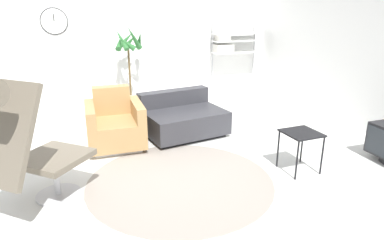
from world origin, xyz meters
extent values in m
plane|color=silver|center=(0.00, 0.00, 0.00)|extent=(12.00, 12.00, 0.00)
cube|color=white|center=(0.00, 3.01, 1.40)|extent=(12.00, 0.06, 2.80)
cylinder|color=black|center=(-1.02, 2.97, 1.58)|extent=(0.45, 0.01, 0.45)
cylinder|color=white|center=(-1.02, 2.96, 1.58)|extent=(0.42, 0.02, 0.42)
cube|color=black|center=(-1.02, 2.95, 1.65)|extent=(0.01, 0.01, 0.13)
cylinder|color=gray|center=(0.04, -0.35, 0.00)|extent=(2.04, 2.04, 0.01)
cylinder|color=#BCBCC1|center=(-1.21, -0.17, 0.01)|extent=(0.62, 0.62, 0.02)
cylinder|color=#BCBCC1|center=(-1.21, -0.17, 0.20)|extent=(0.06, 0.06, 0.36)
cube|color=#6B6051|center=(-1.21, -0.17, 0.42)|extent=(0.83, 0.83, 0.06)
cube|color=#6B6051|center=(-1.55, -0.51, 0.85)|extent=(0.71, 0.70, 0.82)
cube|color=silver|center=(-0.44, 0.90, 0.03)|extent=(0.65, 0.68, 0.06)
cube|color=#AD8451|center=(-0.44, 0.90, 0.22)|extent=(0.55, 0.81, 0.33)
cube|color=#AD8451|center=(-0.42, 1.20, 0.58)|extent=(0.51, 0.21, 0.39)
cube|color=#AD8451|center=(-0.13, 0.88, 0.33)|extent=(0.17, 0.79, 0.54)
cube|color=#AD8451|center=(-0.75, 0.92, 0.33)|extent=(0.17, 0.79, 0.54)
cube|color=black|center=(0.58, 1.00, 0.03)|extent=(1.10, 0.86, 0.05)
cube|color=#333338|center=(0.58, 1.00, 0.21)|extent=(1.22, 1.00, 0.33)
cube|color=#333338|center=(0.54, 1.33, 0.49)|extent=(1.15, 0.33, 0.23)
cube|color=black|center=(1.41, -0.61, 0.47)|extent=(0.39, 0.39, 0.02)
cylinder|color=black|center=(1.24, -0.78, 0.23)|extent=(0.02, 0.02, 0.46)
cylinder|color=black|center=(1.59, -0.78, 0.23)|extent=(0.02, 0.02, 0.46)
cylinder|color=black|center=(1.24, -0.43, 0.23)|extent=(0.02, 0.02, 0.46)
cylinder|color=black|center=(1.59, -0.43, 0.23)|extent=(0.02, 0.02, 0.46)
cube|color=#282D33|center=(2.42, -0.87, 0.27)|extent=(0.04, 0.49, 0.33)
cylinder|color=silver|center=(0.14, 2.58, 0.14)|extent=(0.33, 0.33, 0.28)
cylinder|color=#382819|center=(0.14, 2.58, 0.27)|extent=(0.30, 0.30, 0.02)
cylinder|color=brown|center=(0.14, 2.58, 0.70)|extent=(0.04, 0.04, 0.85)
cone|color=#2D6B33|center=(0.34, 2.56, 1.26)|extent=(0.15, 0.47, 0.35)
cone|color=#2D6B33|center=(0.20, 2.67, 1.23)|extent=(0.29, 0.24, 0.28)
cone|color=#2D6B33|center=(0.13, 2.72, 1.26)|extent=(0.35, 0.12, 0.34)
cone|color=#2D6B33|center=(0.00, 2.63, 1.22)|extent=(0.22, 0.37, 0.27)
cone|color=#2D6B33|center=(0.02, 2.52, 1.28)|extent=(0.24, 0.35, 0.37)
cone|color=#2D6B33|center=(0.08, 2.45, 1.23)|extent=(0.35, 0.23, 0.29)
cone|color=#2D6B33|center=(0.22, 2.46, 1.31)|extent=(0.35, 0.29, 0.44)
cylinder|color=#BCBCC1|center=(1.93, 2.91, 0.81)|extent=(0.03, 0.03, 1.63)
cylinder|color=#BCBCC1|center=(2.92, 2.91, 0.81)|extent=(0.03, 0.03, 1.63)
cube|color=white|center=(2.42, 2.79, 0.92)|extent=(1.04, 0.28, 0.02)
cube|color=white|center=(2.42, 2.79, 1.16)|extent=(1.04, 0.28, 0.02)
cube|color=white|center=(2.42, 2.79, 1.30)|extent=(1.04, 0.28, 0.02)
cube|color=beige|center=(2.11, 2.78, 1.01)|extent=(0.37, 0.24, 0.16)
cube|color=silver|center=(2.08, 2.78, 1.25)|extent=(0.25, 0.24, 0.17)
camera|label=1|loc=(-1.09, -3.51, 1.83)|focal=32.00mm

